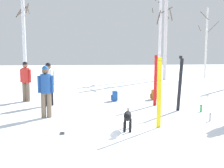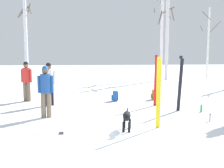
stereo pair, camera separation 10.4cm
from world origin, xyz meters
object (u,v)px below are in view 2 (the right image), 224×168
(water_bottle_0, at_px, (201,109))
(birch_tree_3, at_px, (208,42))
(birch_tree_2, at_px, (162,30))
(water_bottle_1, at_px, (210,118))
(birch_tree_0, at_px, (26,28))
(birch_tree_1, at_px, (167,31))
(ski_pair_planted_0, at_px, (156,81))
(backpack_1, at_px, (154,95))
(ski_pair_planted_2, at_px, (180,84))
(dog, at_px, (127,117))
(ski_pair_planted_1, at_px, (158,93))
(backpack_0, at_px, (115,96))
(person_2, at_px, (26,79))
(person_0, at_px, (46,88))
(ski_pair_lying_0, at_px, (60,134))
(person_3, at_px, (49,81))

(water_bottle_0, bearing_deg, birch_tree_3, 66.48)
(birch_tree_2, bearing_deg, water_bottle_1, -97.13)
(birch_tree_0, height_order, birch_tree_1, birch_tree_0)
(ski_pair_planted_0, relative_size, backpack_1, 4.59)
(birch_tree_1, bearing_deg, ski_pair_planted_2, -102.20)
(dog, xyz_separation_m, ski_pair_planted_0, (1.55, 3.27, 0.62))
(ski_pair_planted_1, height_order, birch_tree_2, birch_tree_2)
(backpack_0, xyz_separation_m, birch_tree_2, (4.34, 9.42, 3.44))
(backpack_0, height_order, water_bottle_0, backpack_0)
(water_bottle_0, relative_size, water_bottle_1, 1.04)
(dog, distance_m, ski_pair_planted_0, 3.67)
(backpack_0, bearing_deg, person_2, 176.81)
(ski_pair_planted_0, height_order, water_bottle_1, ski_pair_planted_0)
(person_0, distance_m, birch_tree_0, 11.83)
(ski_pair_planted_1, xyz_separation_m, ski_pair_lying_0, (-2.75, -0.41, -1.00))
(water_bottle_0, height_order, birch_tree_1, birch_tree_1)
(person_3, relative_size, ski_pair_planted_0, 0.85)
(birch_tree_1, bearing_deg, ski_pair_planted_0, -107.43)
(person_0, height_order, water_bottle_1, person_0)
(person_2, bearing_deg, birch_tree_2, 48.59)
(backpack_1, xyz_separation_m, birch_tree_0, (-7.45, 8.13, 3.50))
(water_bottle_0, relative_size, birch_tree_1, 0.04)
(water_bottle_0, bearing_deg, person_2, 159.42)
(person_2, distance_m, ski_pair_planted_0, 5.48)
(person_2, bearing_deg, person_0, -65.87)
(person_3, distance_m, birch_tree_1, 11.41)
(birch_tree_0, relative_size, birch_tree_3, 1.38)
(water_bottle_1, bearing_deg, ski_pair_planted_0, 115.35)
(ski_pair_planted_1, relative_size, ski_pair_planted_2, 1.01)
(backpack_1, distance_m, water_bottle_0, 2.79)
(birch_tree_2, distance_m, birch_tree_3, 3.69)
(ski_pair_planted_2, bearing_deg, water_bottle_0, -17.31)
(person_2, xyz_separation_m, ski_pair_planted_1, (4.71, -4.35, 0.03))
(ski_pair_lying_0, bearing_deg, birch_tree_3, 54.55)
(person_3, height_order, birch_tree_2, birch_tree_2)
(backpack_0, height_order, birch_tree_3, birch_tree_3)
(person_2, height_order, water_bottle_1, person_2)
(ski_pair_planted_0, relative_size, ski_pair_lying_0, 1.09)
(ski_pair_planted_1, bearing_deg, water_bottle_0, 42.33)
(birch_tree_2, bearing_deg, ski_pair_planted_2, -100.52)
(ski_pair_planted_0, bearing_deg, birch_tree_3, 58.07)
(dog, distance_m, water_bottle_1, 2.85)
(ski_pair_planted_2, height_order, ski_pair_lying_0, ski_pair_planted_2)
(ski_pair_planted_2, relative_size, birch_tree_3, 0.38)
(birch_tree_2, bearing_deg, birch_tree_0, -173.95)
(ski_pair_planted_2, relative_size, birch_tree_1, 0.30)
(person_0, height_order, water_bottle_0, person_0)
(ski_pair_planted_0, height_order, backpack_1, ski_pair_planted_0)
(ski_pair_planted_0, xyz_separation_m, backpack_0, (-1.54, 1.09, -0.79))
(person_2, relative_size, dog, 1.93)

